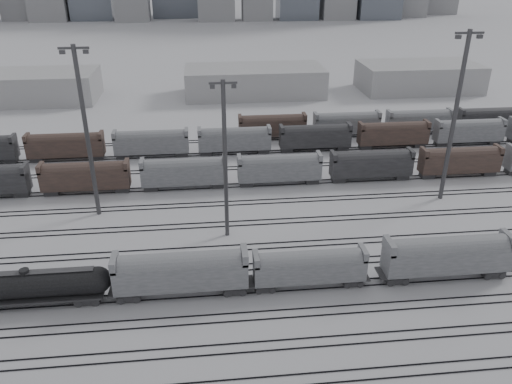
{
  "coord_description": "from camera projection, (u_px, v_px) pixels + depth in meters",
  "views": [
    {
      "loc": [
        -4.97,
        -49.59,
        38.22
      ],
      "look_at": [
        2.56,
        20.78,
        4.0
      ],
      "focal_mm": 35.0,
      "sensor_mm": 36.0,
      "label": 1
    }
  ],
  "objects": [
    {
      "name": "warehouse_mid",
      "position": [
        254.0,
        81.0,
        145.76
      ],
      "size": [
        40.0,
        18.0,
        8.0
      ],
      "primitive_type": "cube",
      "color": "#AEAEB1",
      "rests_on": "ground"
    },
    {
      "name": "bg_string_far",
      "position": [
        383.0,
        123.0,
        113.81
      ],
      "size": [
        66.0,
        3.0,
        5.6
      ],
      "color": "#4D3831",
      "rests_on": "ground"
    },
    {
      "name": "ground",
      "position": [
        253.0,
        295.0,
        61.5
      ],
      "size": [
        900.0,
        900.0,
        0.0
      ],
      "primitive_type": "plane",
      "color": "silver",
      "rests_on": "ground"
    },
    {
      "name": "bg_string_mid",
      "position": [
        315.0,
        138.0,
        104.98
      ],
      "size": [
        151.0,
        3.0,
        5.6
      ],
      "color": "black",
      "rests_on": "ground"
    },
    {
      "name": "hopper_car_b",
      "position": [
        310.0,
        266.0,
        61.73
      ],
      "size": [
        14.03,
        2.79,
        5.02
      ],
      "color": "black",
      "rests_on": "ground"
    },
    {
      "name": "warehouse_right",
      "position": [
        419.0,
        77.0,
        150.55
      ],
      "size": [
        35.0,
        18.0,
        8.0
      ],
      "primitive_type": "cube",
      "color": "#AEAEB1",
      "rests_on": "ground"
    },
    {
      "name": "bg_string_near",
      "position": [
        279.0,
        170.0,
        89.7
      ],
      "size": [
        151.0,
        3.0,
        5.6
      ],
      "color": "gray",
      "rests_on": "ground"
    },
    {
      "name": "light_mast_c",
      "position": [
        225.0,
        158.0,
        69.17
      ],
      "size": [
        3.73,
        0.6,
        23.3
      ],
      "color": "#3C3C3F",
      "rests_on": "ground"
    },
    {
      "name": "light_mast_b",
      "position": [
        86.0,
        130.0,
        74.38
      ],
      "size": [
        4.27,
        0.68,
        26.66
      ],
      "color": "#3C3C3F",
      "rests_on": "ground"
    },
    {
      "name": "light_mast_d",
      "position": [
        455.0,
        115.0,
        79.22
      ],
      "size": [
        4.46,
        0.71,
        27.9
      ],
      "color": "#3C3C3F",
      "rests_on": "ground"
    },
    {
      "name": "hopper_car_a",
      "position": [
        181.0,
        271.0,
        60.02
      ],
      "size": [
        16.15,
        3.21,
        5.77
      ],
      "color": "black",
      "rests_on": "ground"
    },
    {
      "name": "hopper_car_c",
      "position": [
        447.0,
        254.0,
        63.21
      ],
      "size": [
        16.32,
        3.24,
        5.84
      ],
      "color": "black",
      "rests_on": "ground"
    },
    {
      "name": "tracks",
      "position": [
        242.0,
        225.0,
        77.13
      ],
      "size": [
        220.0,
        71.5,
        0.16
      ],
      "color": "black",
      "rests_on": "ground"
    },
    {
      "name": "tank_car_b",
      "position": [
        28.0,
        285.0,
        58.64
      ],
      "size": [
        19.42,
        3.24,
        4.8
      ],
      "color": "black",
      "rests_on": "ground"
    },
    {
      "name": "warehouse_left",
      "position": [
        5.0,
        87.0,
        139.06
      ],
      "size": [
        50.0,
        18.0,
        8.0
      ],
      "primitive_type": "cube",
      "color": "#AEAEB1",
      "rests_on": "ground"
    }
  ]
}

